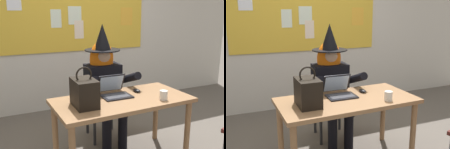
# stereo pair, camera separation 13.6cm
# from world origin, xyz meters

# --- Properties ---
(wall_back_bulletin) EXTENTS (6.52, 2.09, 2.64)m
(wall_back_bulletin) POSITION_xyz_m (0.00, 1.98, 1.33)
(wall_back_bulletin) COLOR beige
(wall_back_bulletin) RESTS_ON ground
(desk_main) EXTENTS (1.42, 0.73, 0.72)m
(desk_main) POSITION_xyz_m (-0.12, 0.08, 0.63)
(desk_main) COLOR #8E6642
(desk_main) RESTS_ON ground
(chair_at_desk) EXTENTS (0.46, 0.46, 0.89)m
(chair_at_desk) POSITION_xyz_m (-0.05, 0.78, 0.49)
(chair_at_desk) COLOR #4C1E19
(chair_at_desk) RESTS_ON ground
(person_costumed) EXTENTS (0.60, 0.69, 1.44)m
(person_costumed) POSITION_xyz_m (-0.06, 0.66, 0.78)
(person_costumed) COLOR black
(person_costumed) RESTS_ON ground
(laptop) EXTENTS (0.31, 0.31, 0.21)m
(laptop) POSITION_xyz_m (-0.15, 0.21, 0.77)
(laptop) COLOR black
(laptop) RESTS_ON desk_main
(computer_mouse) EXTENTS (0.07, 0.11, 0.03)m
(computer_mouse) POSITION_xyz_m (0.13, 0.21, 0.74)
(computer_mouse) COLOR black
(computer_mouse) RESTS_ON desk_main
(handbag) EXTENTS (0.20, 0.30, 0.38)m
(handbag) POSITION_xyz_m (-0.54, 0.04, 0.86)
(handbag) COLOR black
(handbag) RESTS_ON desk_main
(coffee_mug) EXTENTS (0.08, 0.08, 0.09)m
(coffee_mug) POSITION_xyz_m (0.24, -0.12, 0.77)
(coffee_mug) COLOR silver
(coffee_mug) RESTS_ON desk_main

